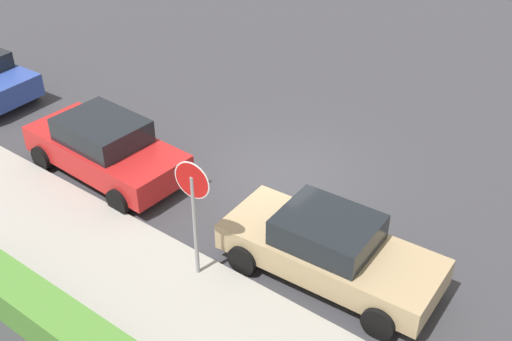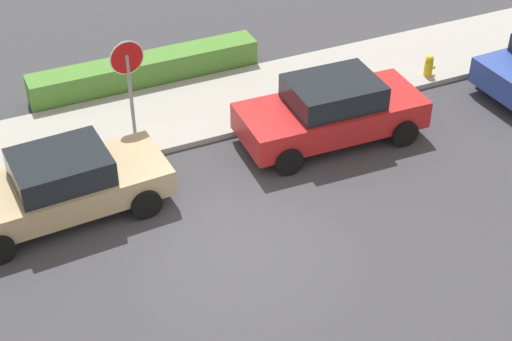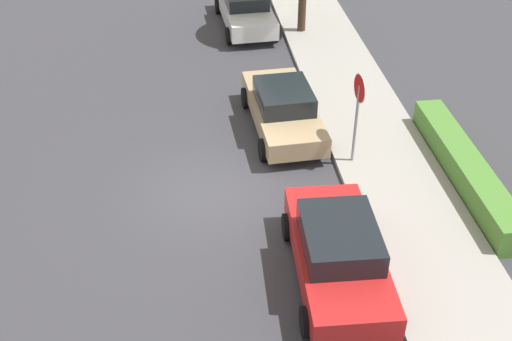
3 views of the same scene
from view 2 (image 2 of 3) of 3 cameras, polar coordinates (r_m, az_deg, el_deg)
ground_plane at (r=15.34m, az=-1.52°, el=-5.44°), size 60.00×60.00×0.00m
sidewalk_curb at (r=18.99m, az=-7.35°, el=3.71°), size 32.00×2.76×0.14m
stop_sign at (r=17.13m, az=-9.23°, el=6.70°), size 0.77×0.10×2.73m
parked_car_tan at (r=16.12m, az=-14.05°, el=-1.06°), size 4.44×2.12×1.42m
parked_car_red at (r=17.95m, az=5.50°, el=4.39°), size 4.31×2.10×1.52m
fire_hydrant at (r=20.92m, az=12.44°, el=7.32°), size 0.30×0.22×0.72m
front_yard_hedge at (r=20.41m, az=-8.03°, el=7.17°), size 5.96×0.77×0.78m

